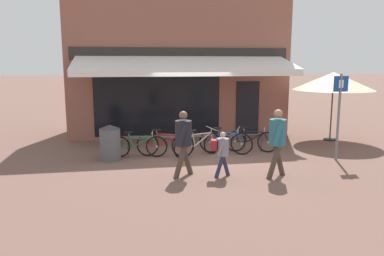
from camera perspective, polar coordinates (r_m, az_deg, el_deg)
ground_plane at (r=11.14m, az=1.07°, el=-4.61°), size 160.00×160.00×0.00m
shop_front at (r=15.32m, az=-2.29°, el=9.71°), size 8.38×4.99×5.50m
bike_rack_rail at (r=11.54m, az=0.75°, el=-1.63°), size 4.30×0.04×0.57m
bicycle_green at (r=11.29m, az=-8.25°, el=-2.68°), size 1.75×0.52×0.79m
bicycle_red at (r=11.32m, az=-4.15°, el=-2.49°), size 1.72×0.65×0.84m
bicycle_silver at (r=11.27m, az=1.05°, el=-2.45°), size 1.69×0.87×0.87m
bicycle_blue at (r=11.62m, az=5.12°, el=-2.15°), size 1.57×0.90×0.85m
bicycle_black at (r=12.02m, az=9.02°, el=-1.92°), size 1.64×0.63×0.82m
pedestrian_adult at (r=9.19m, az=-1.33°, el=-1.42°), size 0.56×0.72×1.66m
pedestrian_child at (r=9.24m, az=4.51°, el=-3.24°), size 0.53×0.43×1.14m
pedestrian_second_adult at (r=9.34m, az=12.88°, el=-1.28°), size 0.59×0.68×1.71m
litter_bin at (r=11.07m, az=-12.37°, el=-2.16°), size 0.60×0.60×1.04m
parking_sign at (r=11.48m, az=21.52°, el=2.85°), size 0.44×0.07×2.49m
cafe_parasol at (r=14.35m, az=20.75°, el=6.69°), size 2.83×2.83×2.47m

